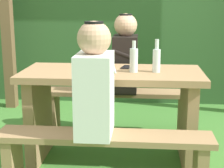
% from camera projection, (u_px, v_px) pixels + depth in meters
% --- Properties ---
extents(ground_plane, '(12.00, 12.00, 0.00)m').
position_uv_depth(ground_plane, '(112.00, 160.00, 3.00)').
color(ground_plane, '#427D32').
extents(hedge_backdrop, '(6.40, 0.95, 1.68)m').
position_uv_depth(hedge_backdrop, '(126.00, 33.00, 4.97)').
color(hedge_backdrop, '#30572A').
rests_on(hedge_backdrop, ground_plane).
extents(pergola_post_left, '(0.12, 0.12, 2.28)m').
position_uv_depth(pergola_post_left, '(6.00, 13.00, 4.25)').
color(pergola_post_left, brown).
rests_on(pergola_post_left, ground_plane).
extents(picnic_table, '(1.40, 0.64, 0.75)m').
position_uv_depth(picnic_table, '(112.00, 101.00, 2.89)').
color(picnic_table, '#9E7A51').
rests_on(picnic_table, ground_plane).
extents(bench_near, '(1.40, 0.24, 0.45)m').
position_uv_depth(bench_near, '(104.00, 152.00, 2.37)').
color(bench_near, '#9E7A51').
rests_on(bench_near, ground_plane).
extents(bench_far, '(1.40, 0.24, 0.45)m').
position_uv_depth(bench_far, '(117.00, 103.00, 3.48)').
color(bench_far, '#9E7A51').
rests_on(bench_far, ground_plane).
extents(person_white_shirt, '(0.25, 0.35, 0.72)m').
position_uv_depth(person_white_shirt, '(95.00, 84.00, 2.28)').
color(person_white_shirt, white).
rests_on(person_white_shirt, bench_near).
extents(person_black_coat, '(0.25, 0.35, 0.72)m').
position_uv_depth(person_black_coat, '(125.00, 56.00, 3.37)').
color(person_black_coat, black).
rests_on(person_black_coat, bench_far).
extents(drinking_glass, '(0.06, 0.06, 0.08)m').
position_uv_depth(drinking_glass, '(93.00, 64.00, 2.91)').
color(drinking_glass, silver).
rests_on(drinking_glass, picnic_table).
extents(bottle_left, '(0.06, 0.06, 0.24)m').
position_uv_depth(bottle_left, '(134.00, 59.00, 2.76)').
color(bottle_left, silver).
rests_on(bottle_left, picnic_table).
extents(bottle_right, '(0.06, 0.06, 0.25)m').
position_uv_depth(bottle_right, '(157.00, 59.00, 2.76)').
color(bottle_right, silver).
rests_on(bottle_right, picnic_table).
extents(cell_phone, '(0.09, 0.15, 0.01)m').
position_uv_depth(cell_phone, '(127.00, 67.00, 2.96)').
color(cell_phone, black).
rests_on(cell_phone, picnic_table).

